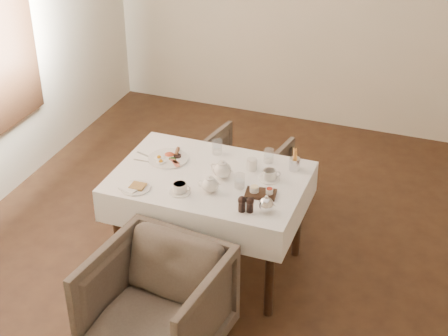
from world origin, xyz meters
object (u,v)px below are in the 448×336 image
object	(u,v)px
armchair_near	(157,305)
armchair_far	(243,173)
breakfast_plate	(169,158)
table	(210,191)
teapot_centre	(222,169)

from	to	relation	value
armchair_near	armchair_far	distance (m)	1.71
armchair_near	breakfast_plate	world-z (taller)	breakfast_plate
table	breakfast_plate	size ratio (longest dim) A/B	4.55
armchair_near	breakfast_plate	distance (m)	1.12
breakfast_plate	table	bearing A→B (deg)	-6.82
armchair_near	breakfast_plate	bearing A→B (deg)	116.27
table	breakfast_plate	xyz separation A→B (m)	(-0.35, 0.11, 0.13)
breakfast_plate	teapot_centre	xyz separation A→B (m)	(0.44, -0.10, 0.06)
table	breakfast_plate	world-z (taller)	breakfast_plate
breakfast_plate	teapot_centre	bearing A→B (deg)	-1.57
armchair_near	table	bearing A→B (deg)	96.64
table	armchair_far	world-z (taller)	table
armchair_far	teapot_centre	world-z (taller)	teapot_centre
armchair_far	armchair_near	bearing A→B (deg)	101.13
table	teapot_centre	xyz separation A→B (m)	(0.09, 0.02, 0.18)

